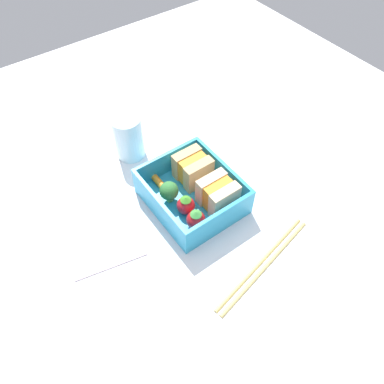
{
  "coord_description": "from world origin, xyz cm",
  "views": [
    {
      "loc": [
        31.87,
        -23.11,
        52.61
      ],
      "look_at": [
        0.0,
        0.0,
        2.7
      ],
      "focal_mm": 35.0,
      "sensor_mm": 36.0,
      "label": 1
    }
  ],
  "objects": [
    {
      "name": "strawberry_left",
      "position": [
        5.02,
        -2.87,
        2.88
      ],
      "size": [
        3.13,
        3.13,
        3.73
      ],
      "color": "red",
      "rests_on": "bento_tray"
    },
    {
      "name": "drinking_glass",
      "position": [
        -16.37,
        -2.71,
        4.38
      ],
      "size": [
        5.42,
        5.42,
        8.77
      ],
      "primitive_type": "cylinder",
      "color": "silver",
      "rests_on": "ground_plane"
    },
    {
      "name": "chopstick_pair",
      "position": [
        16.39,
        1.8,
        0.35
      ],
      "size": [
        5.82,
        21.53,
        0.7
      ],
      "color": "tan",
      "rests_on": "ground_plane"
    },
    {
      "name": "bento_rim",
      "position": [
        0.0,
        0.0,
        3.47
      ],
      "size": [
        15.86,
        13.83,
        4.54
      ],
      "color": "#2A9BC9",
      "rests_on": "bento_tray"
    },
    {
      "name": "sandwich_left",
      "position": [
        -3.51,
        2.71,
        3.77
      ],
      "size": [
        5.37,
        5.41,
        5.14
      ],
      "color": "tan",
      "rests_on": "bento_tray"
    },
    {
      "name": "broccoli_floret",
      "position": [
        -1.79,
        -3.44,
        3.66
      ],
      "size": [
        3.25,
        3.25,
        4.17
      ],
      "color": "#94CC63",
      "rests_on": "bento_tray"
    },
    {
      "name": "bento_tray",
      "position": [
        0.0,
        0.0,
        0.6
      ],
      "size": [
        15.86,
        13.83,
        1.2
      ],
      "primitive_type": "cube",
      "color": "#2A9BC9",
      "rests_on": "ground_plane"
    },
    {
      "name": "carrot_stick_far_left",
      "position": [
        -4.97,
        -3.05,
        1.8
      ],
      "size": [
        4.77,
        1.23,
        1.2
      ],
      "primitive_type": "cylinder",
      "rotation": [
        1.57,
        0.0,
        1.57
      ],
      "color": "orange",
      "rests_on": "bento_tray"
    },
    {
      "name": "ground_plane",
      "position": [
        0.0,
        0.0,
        -1.0
      ],
      "size": [
        120.0,
        120.0,
        2.0
      ],
      "primitive_type": "cube",
      "color": "white"
    },
    {
      "name": "strawberry_far_left",
      "position": [
        1.71,
        -2.5,
        2.85
      ],
      "size": [
        3.07,
        3.07,
        3.67
      ],
      "color": "red",
      "rests_on": "bento_tray"
    },
    {
      "name": "folded_napkin",
      "position": [
        -3.99,
        -16.01,
        0.2
      ],
      "size": [
        16.7,
        14.43,
        0.4
      ],
      "primitive_type": "cube",
      "rotation": [
        0.0,
        0.0,
        -0.22
      ],
      "color": "silver",
      "rests_on": "ground_plane"
    },
    {
      "name": "sandwich_center_left",
      "position": [
        3.51,
        2.71,
        3.77
      ],
      "size": [
        5.37,
        5.41,
        5.14
      ],
      "color": "beige",
      "rests_on": "bento_tray"
    }
  ]
}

